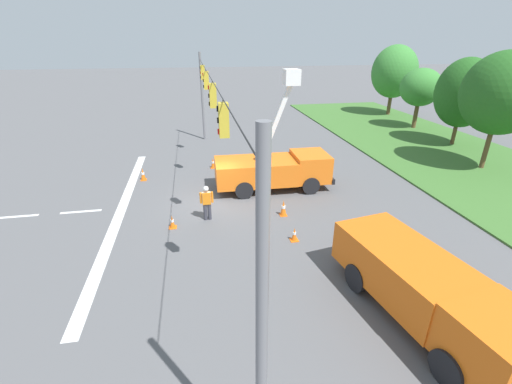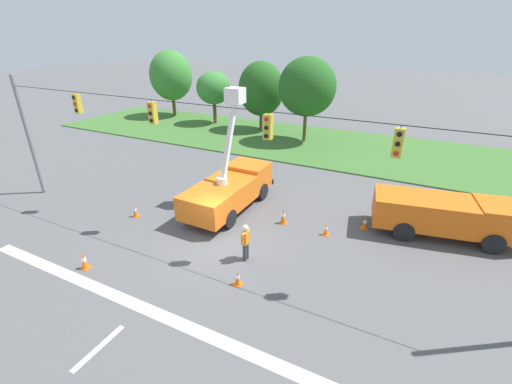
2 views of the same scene
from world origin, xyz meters
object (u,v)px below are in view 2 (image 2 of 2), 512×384
(tree_centre, at_px, (261,89))
(utility_truck_support_near, at_px, (444,214))
(traffic_cone_foreground_right, at_px, (326,230))
(traffic_cone_near_bucket, at_px, (365,223))
(traffic_cone_lane_edge_a, at_px, (283,216))
(tree_west, at_px, (214,88))
(utility_truck_bucket_lift, at_px, (230,187))
(traffic_cone_foreground_left, at_px, (135,211))
(traffic_cone_mid_right, at_px, (238,278))
(traffic_cone_lane_edge_b, at_px, (256,182))
(traffic_cone_far_left, at_px, (84,261))
(road_worker, at_px, (246,240))
(tree_east, at_px, (307,87))
(tree_far_west, at_px, (171,76))

(tree_centre, relative_size, utility_truck_support_near, 0.98)
(traffic_cone_foreground_right, bearing_deg, traffic_cone_near_bucket, 42.77)
(traffic_cone_lane_edge_a, bearing_deg, tree_centre, 119.54)
(traffic_cone_foreground_right, bearing_deg, traffic_cone_lane_edge_a, 177.21)
(traffic_cone_foreground_right, height_order, traffic_cone_near_bucket, traffic_cone_near_bucket)
(traffic_cone_near_bucket, bearing_deg, tree_west, 140.82)
(utility_truck_bucket_lift, xyz_separation_m, traffic_cone_foreground_left, (-4.15, -3.33, -0.96))
(utility_truck_bucket_lift, height_order, traffic_cone_mid_right, utility_truck_bucket_lift)
(utility_truck_support_near, distance_m, traffic_cone_foreground_left, 16.08)
(tree_centre, distance_m, utility_truck_bucket_lift, 18.04)
(traffic_cone_foreground_right, bearing_deg, traffic_cone_lane_edge_b, 146.39)
(traffic_cone_foreground_left, height_order, traffic_cone_far_left, traffic_cone_far_left)
(road_worker, distance_m, traffic_cone_lane_edge_b, 8.26)
(utility_truck_bucket_lift, bearing_deg, traffic_cone_far_left, -109.05)
(tree_east, height_order, traffic_cone_near_bucket, tree_east)
(utility_truck_support_near, bearing_deg, traffic_cone_foreground_right, -153.21)
(tree_west, distance_m, traffic_cone_foreground_left, 22.07)
(tree_east, relative_size, traffic_cone_foreground_right, 12.03)
(utility_truck_support_near, relative_size, traffic_cone_lane_edge_a, 8.57)
(tree_west, distance_m, tree_east, 11.64)
(utility_truck_support_near, distance_m, traffic_cone_lane_edge_a, 7.93)
(tree_far_west, bearing_deg, utility_truck_support_near, -28.13)
(tree_west, height_order, traffic_cone_foreground_right, tree_west)
(road_worker, bearing_deg, traffic_cone_lane_edge_a, 86.20)
(traffic_cone_mid_right, distance_m, traffic_cone_lane_edge_b, 9.96)
(tree_east, height_order, utility_truck_bucket_lift, tree_east)
(tree_centre, bearing_deg, utility_truck_support_near, -40.31)
(road_worker, bearing_deg, tree_east, 101.75)
(traffic_cone_foreground_right, relative_size, traffic_cone_lane_edge_a, 0.77)
(utility_truck_support_near, bearing_deg, traffic_cone_lane_edge_a, -161.73)
(tree_far_west, distance_m, tree_centre, 12.49)
(tree_far_west, height_order, traffic_cone_far_left, tree_far_west)
(tree_centre, xyz_separation_m, utility_truck_bucket_lift, (6.19, -16.70, -2.91))
(traffic_cone_near_bucket, xyz_separation_m, traffic_cone_lane_edge_a, (-3.99, -1.39, 0.06))
(traffic_cone_foreground_left, bearing_deg, tree_centre, 95.83)
(tree_west, height_order, traffic_cone_lane_edge_a, tree_west)
(tree_east, height_order, traffic_cone_far_left, tree_east)
(utility_truck_bucket_lift, distance_m, traffic_cone_near_bucket, 7.58)
(tree_east, bearing_deg, traffic_cone_mid_right, -77.77)
(tree_west, xyz_separation_m, traffic_cone_mid_right, (15.78, -22.70, -3.62))
(tree_west, distance_m, traffic_cone_lane_edge_b, 18.40)
(tree_west, xyz_separation_m, utility_truck_bucket_lift, (12.05, -16.97, -2.61))
(traffic_cone_lane_edge_a, relative_size, traffic_cone_lane_edge_b, 1.32)
(traffic_cone_foreground_right, bearing_deg, tree_west, 135.77)
(traffic_cone_foreground_left, height_order, traffic_cone_near_bucket, traffic_cone_foreground_left)
(road_worker, distance_m, traffic_cone_lane_edge_a, 3.81)
(traffic_cone_near_bucket, relative_size, traffic_cone_lane_edge_b, 1.14)
(road_worker, relative_size, traffic_cone_near_bucket, 2.51)
(road_worker, height_order, traffic_cone_lane_edge_b, road_worker)
(traffic_cone_near_bucket, bearing_deg, tree_centre, 131.12)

